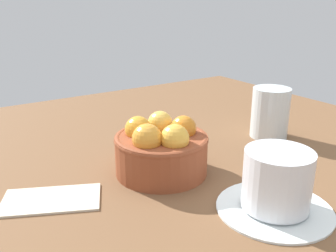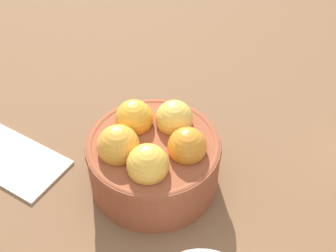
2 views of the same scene
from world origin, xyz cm
name	(u,v)px [view 2 (image 2 of 2)]	position (x,y,z in cm)	size (l,w,h in cm)	color
ground_plane	(155,193)	(0.00, 0.00, -2.30)	(113.60, 104.04, 4.60)	brown
terracotta_bowl	(153,156)	(0.04, 0.03, 4.07)	(14.23, 14.23, 8.92)	brown
folded_napkin	(12,159)	(16.91, -0.86, 0.30)	(12.79, 7.01, 0.60)	beige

